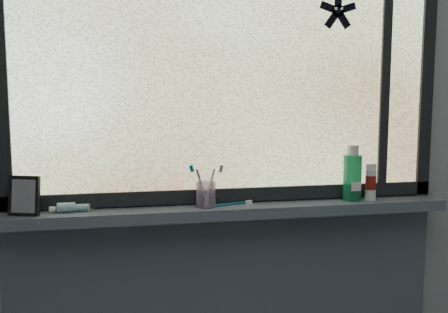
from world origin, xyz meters
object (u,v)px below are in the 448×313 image
(vanity_mirror, at_px, (24,196))
(mouthwash_bottle, at_px, (352,173))
(toothbrush_cup, at_px, (206,195))
(cream_tube, at_px, (371,181))

(vanity_mirror, distance_m, mouthwash_bottle, 1.17)
(mouthwash_bottle, bearing_deg, toothbrush_cup, -178.72)
(vanity_mirror, xyz_separation_m, mouthwash_bottle, (1.17, 0.02, 0.04))
(vanity_mirror, relative_size, mouthwash_bottle, 0.76)
(toothbrush_cup, bearing_deg, mouthwash_bottle, 1.28)
(toothbrush_cup, xyz_separation_m, cream_tube, (0.63, 0.00, 0.03))
(vanity_mirror, height_order, toothbrush_cup, vanity_mirror)
(toothbrush_cup, bearing_deg, vanity_mirror, -179.65)
(vanity_mirror, bearing_deg, toothbrush_cup, 20.08)
(toothbrush_cup, bearing_deg, cream_tube, 0.35)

